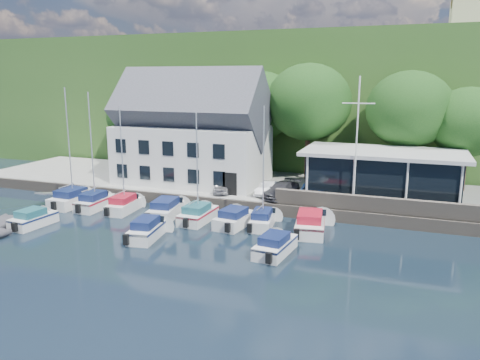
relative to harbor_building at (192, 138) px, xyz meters
The scene contains 32 objects.
ground 18.70m from the harbor_building, 67.01° to the right, with size 180.00×180.00×0.00m, color black.
quay 8.57m from the harbor_building, ahead, with size 60.00×13.00×1.00m, color gray.
quay_face 10.14m from the harbor_building, 38.16° to the right, with size 60.00×0.30×1.00m, color #60574D.
hillside 46.11m from the harbor_building, 81.25° to the left, with size 160.00×75.00×16.00m, color #2C531F.
field_patch 56.60m from the harbor_building, 74.34° to the left, with size 50.00×30.00×0.30m, color #5E6F37.
harbor_building is the anchor object (origin of this frame).
club_pavilion 18.15m from the harbor_building, ahead, with size 13.20×7.20×4.10m, color black, non-canonical shape.
seawall 20.03m from the harbor_building, 15.03° to the right, with size 18.00×0.50×1.20m, color #60574D.
gangway 13.23m from the harbor_building, 141.71° to the right, with size 1.20×6.00×1.40m, color silver, non-canonical shape.
car_silver 6.73m from the harbor_building, 37.20° to the right, with size 1.35×3.35×1.14m, color #A2A2A6.
car_white 9.76m from the harbor_building, 17.54° to the right, with size 1.21×3.48×1.15m, color silver.
car_dgrey 11.09m from the harbor_building, 17.93° to the right, with size 1.81×4.46×1.30m, color #313136.
car_blue 13.32m from the harbor_building, 12.95° to the right, with size 1.59×4.02×1.37m, color #2F5491.
flagpole 16.72m from the harbor_building, 15.01° to the right, with size 2.45×0.20×10.20m, color silver, non-canonical shape.
tree_0 12.18m from the harbor_building, 150.56° to the left, with size 6.01×6.01×8.21m, color #123710, non-canonical shape.
tree_1 6.51m from the harbor_building, 125.57° to the left, with size 7.05×7.05×9.63m, color #123710, non-canonical shape.
tree_2 8.06m from the harbor_building, 51.74° to the left, with size 7.88×7.88×10.77m, color #123710, non-canonical shape.
tree_3 11.57m from the harbor_building, 25.91° to the left, with size 8.41×8.41×11.49m, color #123710, non-canonical shape.
tree_4 20.33m from the harbor_building, 14.07° to the left, with size 7.86×7.86×10.74m, color #123710, non-canonical shape.
tree_5 25.15m from the harbor_building, 11.09° to the left, with size 6.82×6.82×9.32m, color #123710, non-canonical shape.
boat_r1_0 11.49m from the harbor_building, 131.41° to the right, with size 2.23×6.52×9.51m, color silver, non-canonical shape.
boat_r1_1 10.21m from the harbor_building, 119.85° to the right, with size 1.86×5.70×9.23m, color silver, non-canonical shape.
boat_r1_2 8.96m from the harbor_building, 104.58° to the right, with size 1.84×5.87×8.70m, color silver, non-canonical shape.
boat_r1_3 10.06m from the harbor_building, 77.94° to the right, with size 2.04×6.57×1.52m, color silver, non-canonical shape.
boat_r1_4 10.33m from the harbor_building, 62.08° to the right, with size 1.98×5.80×8.75m, color silver, non-canonical shape.
boat_r1_5 12.96m from the harbor_building, 49.20° to the right, with size 2.04×5.50×1.43m, color silver, non-canonical shape.
boat_r1_6 13.17m from the harbor_building, 40.59° to the right, with size 1.68×5.72×8.24m, color silver, non-canonical shape.
boat_r1_7 16.70m from the harbor_building, 32.06° to the right, with size 2.20×6.82×1.57m, color silver, non-canonical shape.
boat_r2_0 16.53m from the harbor_building, 113.96° to the right, with size 1.82×5.12×1.37m, color silver, non-canonical shape.
boat_r2_2 14.92m from the harbor_building, 77.16° to the right, with size 1.75×5.76×1.50m, color silver, non-canonical shape.
boat_r2_4 19.01m from the harbor_building, 47.68° to the right, with size 1.88×5.55×1.37m, color silver, non-canonical shape.
dinghy_0 18.38m from the harbor_building, 119.34° to the right, with size 1.83×3.04×0.71m, color #353439, non-canonical shape.
Camera 1 is at (13.11, -24.47, 11.04)m, focal length 35.00 mm.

